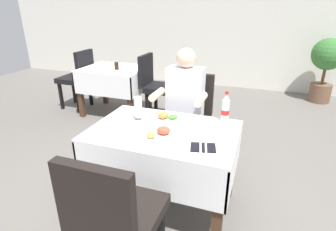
# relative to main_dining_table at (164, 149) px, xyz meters

# --- Properties ---
(ground_plane) EXTENTS (11.00, 11.00, 0.00)m
(ground_plane) POSITION_rel_main_dining_table_xyz_m (0.04, -0.02, -0.56)
(ground_plane) COLOR #66605B
(back_wall) EXTENTS (11.00, 0.12, 3.20)m
(back_wall) POSITION_rel_main_dining_table_xyz_m (0.04, 4.03, 1.04)
(back_wall) COLOR silver
(back_wall) RESTS_ON ground
(main_dining_table) EXTENTS (1.14, 0.77, 0.74)m
(main_dining_table) POSITION_rel_main_dining_table_xyz_m (0.00, 0.00, 0.00)
(main_dining_table) COLOR white
(main_dining_table) RESTS_ON ground
(chair_far_diner_seat) EXTENTS (0.44, 0.50, 0.97)m
(chair_far_diner_seat) POSITION_rel_main_dining_table_xyz_m (-0.00, 0.78, -0.00)
(chair_far_diner_seat) COLOR black
(chair_far_diner_seat) RESTS_ON ground
(chair_near_camera_side) EXTENTS (0.44, 0.50, 0.97)m
(chair_near_camera_side) POSITION_rel_main_dining_table_xyz_m (-0.00, -0.78, -0.00)
(chair_near_camera_side) COLOR black
(chair_near_camera_side) RESTS_ON ground
(seated_diner_far) EXTENTS (0.50, 0.46, 1.26)m
(seated_diner_far) POSITION_rel_main_dining_table_xyz_m (-0.04, 0.67, 0.15)
(seated_diner_far) COLOR #282D42
(seated_diner_far) RESTS_ON ground
(plate_near_camera) EXTENTS (0.24, 0.24, 0.07)m
(plate_near_camera) POSITION_rel_main_dining_table_xyz_m (0.01, -0.12, 0.20)
(plate_near_camera) COLOR white
(plate_near_camera) RESTS_ON main_dining_table
(plate_far_diner) EXTENTS (0.24, 0.24, 0.07)m
(plate_far_diner) POSITION_rel_main_dining_table_xyz_m (-0.06, 0.20, 0.20)
(plate_far_diner) COLOR white
(plate_far_diner) RESTS_ON main_dining_table
(beer_glass_left) EXTENTS (0.07, 0.07, 0.20)m
(beer_glass_left) POSITION_rel_main_dining_table_xyz_m (-0.26, 0.10, 0.28)
(beer_glass_left) COLOR white
(beer_glass_left) RESTS_ON main_dining_table
(cola_bottle_primary) EXTENTS (0.07, 0.07, 0.26)m
(cola_bottle_primary) POSITION_rel_main_dining_table_xyz_m (0.42, 0.32, 0.29)
(cola_bottle_primary) COLOR silver
(cola_bottle_primary) RESTS_ON main_dining_table
(napkin_cutlery_set) EXTENTS (0.20, 0.20, 0.01)m
(napkin_cutlery_set) POSITION_rel_main_dining_table_xyz_m (0.36, -0.18, 0.18)
(napkin_cutlery_set) COLOR black
(napkin_cutlery_set) RESTS_ON main_dining_table
(background_dining_table) EXTENTS (0.97, 0.80, 0.74)m
(background_dining_table) POSITION_rel_main_dining_table_xyz_m (-1.49, 1.82, -0.01)
(background_dining_table) COLOR white
(background_dining_table) RESTS_ON ground
(background_chair_left) EXTENTS (0.50, 0.44, 0.97)m
(background_chair_left) POSITION_rel_main_dining_table_xyz_m (-2.19, 1.82, -0.00)
(background_chair_left) COLOR black
(background_chair_left) RESTS_ON ground
(background_chair_right) EXTENTS (0.50, 0.44, 0.97)m
(background_chair_right) POSITION_rel_main_dining_table_xyz_m (-0.80, 1.82, -0.00)
(background_chair_right) COLOR black
(background_chair_right) RESTS_ON ground
(background_table_tumbler) EXTENTS (0.06, 0.06, 0.11)m
(background_table_tumbler) POSITION_rel_main_dining_table_xyz_m (-1.40, 1.73, 0.23)
(background_table_tumbler) COLOR black
(background_table_tumbler) RESTS_ON background_dining_table
(potted_plant_corner) EXTENTS (0.54, 0.54, 1.13)m
(potted_plant_corner) POSITION_rel_main_dining_table_xyz_m (1.69, 3.53, 0.15)
(potted_plant_corner) COLOR brown
(potted_plant_corner) RESTS_ON ground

